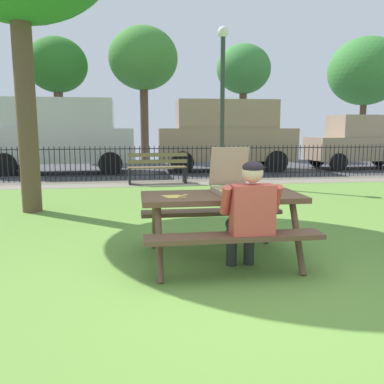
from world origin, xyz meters
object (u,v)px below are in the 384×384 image
Objects in this scene: picnic_table_foreground at (222,209)px; lamp_post_walkway at (222,90)px; pizza_slice_on_table at (175,196)px; park_bench_center at (157,169)px; far_tree_midright at (244,71)px; pizza_box_open at (234,184)px; far_tree_center at (143,59)px; far_tree_midleft at (57,67)px; parked_car_left at (62,134)px; parked_car_right at (362,142)px; adult_at_table at (249,213)px; far_tree_right at (366,72)px; parked_car_center at (225,134)px.

lamp_post_walkway is (1.37, 6.03, 1.88)m from picnic_table_foreground.
pizza_slice_on_table is at bearing -173.17° from picnic_table_foreground.
lamp_post_walkway is (1.67, -0.54, 2.06)m from park_bench_center.
pizza_box_open is at bearing -106.04° from far_tree_midright.
far_tree_midleft is at bearing 180.00° from far_tree_center.
parked_car_left is 10.82m from parked_car_right.
lamp_post_walkway reaches higher than pizza_box_open.
park_bench_center is at bearing -119.31° from far_tree_midright.
far_tree_midleft reaches higher than adult_at_table.
far_tree_right is at bearing 55.56° from adult_at_table.
lamp_post_walkway is at bearing 72.70° from pizza_slice_on_table.
parked_car_left is (-4.64, 3.57, -1.17)m from lamp_post_walkway.
far_tree_center is (-0.52, 14.95, 3.80)m from pizza_box_open.
parked_car_left is at bearing 134.46° from park_bench_center.
far_tree_midright is (4.30, 14.95, 3.40)m from pizza_box_open.
park_bench_center is at bearing 94.20° from pizza_box_open.
parked_car_left is 15.45m from far_tree_right.
picnic_table_foreground is 9.90m from parked_car_center.
pizza_slice_on_table is 0.84m from adult_at_table.
lamp_post_walkway is at bearing -149.96° from parked_car_right.
far_tree_midleft reaches higher than pizza_slice_on_table.
far_tree_right is at bearing -0.00° from far_tree_midright.
picnic_table_foreground is 12.21m from parked_car_right.
parked_car_right is at bearing -60.70° from far_tree_midright.
parked_car_left is at bearing 108.85° from adult_at_table.
parked_car_center is at bearing 75.29° from lamp_post_walkway.
parked_car_left is at bearing -144.73° from far_tree_midright.
far_tree_midright is 0.91× the size of far_tree_right.
picnic_table_foreground is at bearing -74.27° from far_tree_midleft.
parked_car_right is 0.65× the size of far_tree_right.
pizza_box_open is at bearing 15.26° from pizza_slice_on_table.
pizza_box_open is 0.15× the size of parked_car_right.
far_tree_right reaches higher than parked_car_left.
far_tree_right is at bearing 21.18° from parked_car_left.
parked_car_left is (-3.45, 10.10, 0.65)m from adult_at_table.
park_bench_center is 0.27× the size of far_tree_right.
far_tree_right is at bearing 43.63° from lamp_post_walkway.
far_tree_right is at bearing 37.29° from park_bench_center.
pizza_box_open is at bearing -88.00° from far_tree_center.
pizza_box_open is 0.10× the size of far_tree_midright.
pizza_box_open is 15.92m from far_tree_midright.
far_tree_right is (15.10, -0.00, 0.09)m from far_tree_midleft.
parked_car_right is at bearing 0.00° from parked_car_center.
lamp_post_walkway is at bearing -79.21° from far_tree_center.
picnic_table_foreground is at bearing -142.56° from pizza_box_open.
far_tree_midright is at bearing 68.46° from parked_car_center.
park_bench_center reaches higher than picnic_table_foreground.
far_tree_midleft reaches higher than parked_car_right.
far_tree_midleft is at bearing 180.00° from far_tree_right.
far_tree_midright is at bearing 35.27° from parked_car_left.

